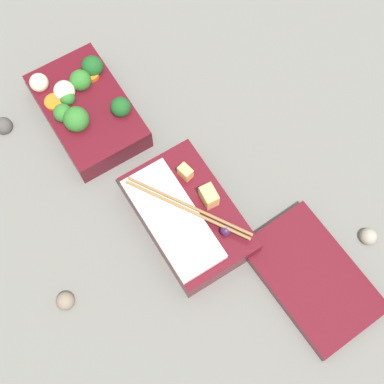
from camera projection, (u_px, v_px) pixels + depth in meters
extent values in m
plane|color=slate|center=(141.00, 170.00, 0.90)|extent=(3.00, 3.00, 0.00)
cube|color=#510F19|center=(88.00, 111.00, 0.91)|extent=(0.21, 0.13, 0.05)
sphere|color=#2D7028|center=(80.00, 80.00, 0.90)|extent=(0.04, 0.04, 0.04)
sphere|color=#2D7028|center=(63.00, 113.00, 0.88)|extent=(0.03, 0.03, 0.03)
sphere|color=#19511E|center=(92.00, 67.00, 0.91)|extent=(0.04, 0.04, 0.04)
sphere|color=#2D7028|center=(67.00, 98.00, 0.89)|extent=(0.03, 0.03, 0.03)
sphere|color=#2D7028|center=(76.00, 119.00, 0.87)|extent=(0.04, 0.04, 0.04)
sphere|color=#19511E|center=(121.00, 107.00, 0.88)|extent=(0.03, 0.03, 0.03)
cylinder|color=orange|center=(92.00, 75.00, 0.91)|extent=(0.03, 0.03, 0.01)
cylinder|color=orange|center=(54.00, 102.00, 0.89)|extent=(0.04, 0.04, 0.01)
sphere|color=beige|center=(39.00, 83.00, 0.90)|extent=(0.03, 0.03, 0.03)
sphere|color=beige|center=(64.00, 91.00, 0.89)|extent=(0.04, 0.04, 0.04)
cube|color=#510F19|center=(188.00, 216.00, 0.84)|extent=(0.21, 0.13, 0.05)
cube|color=white|center=(173.00, 219.00, 0.81)|extent=(0.19, 0.08, 0.01)
cube|color=#EAB266|center=(185.00, 172.00, 0.84)|extent=(0.02, 0.02, 0.02)
cube|color=#EAB266|center=(209.00, 196.00, 0.82)|extent=(0.03, 0.02, 0.03)
sphere|color=#381942|center=(226.00, 230.00, 0.80)|extent=(0.02, 0.02, 0.02)
cylinder|color=olive|center=(187.00, 210.00, 0.81)|extent=(0.18, 0.12, 0.01)
cylinder|color=olive|center=(189.00, 206.00, 0.81)|extent=(0.18, 0.12, 0.01)
cube|color=#510F19|center=(312.00, 277.00, 0.82)|extent=(0.21, 0.14, 0.02)
sphere|color=gray|center=(368.00, 236.00, 0.85)|extent=(0.03, 0.03, 0.03)
sphere|color=#7A6B5B|center=(65.00, 301.00, 0.81)|extent=(0.03, 0.03, 0.03)
sphere|color=#474442|center=(4.00, 126.00, 0.92)|extent=(0.03, 0.03, 0.03)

